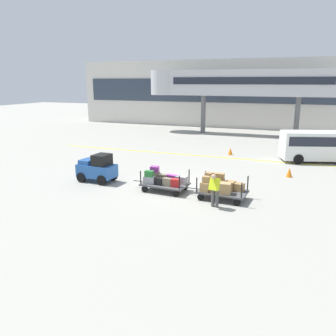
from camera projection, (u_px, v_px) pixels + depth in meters
name	position (u px, v px, depth m)	size (l,w,h in m)	color
ground_plane	(176.00, 187.00, 18.24)	(120.00, 120.00, 0.00)	#9E9B91
apron_lead_line	(186.00, 155.00, 26.36)	(21.88, 0.20, 0.01)	yellow
terminal_building	(251.00, 94.00, 40.76)	(44.07, 2.51, 8.02)	beige
jet_bridge	(233.00, 83.00, 35.40)	(19.49, 3.00, 6.62)	#B7B7BC
baggage_tug	(97.00, 168.00, 19.13)	(2.16, 1.34, 1.58)	#2659A5
baggage_cart_lead	(164.00, 181.00, 17.54)	(3.04, 1.54, 1.16)	#4C4C4F
baggage_cart_middle	(220.00, 187.00, 16.37)	(3.04, 1.54, 1.17)	#4C4C4F
baggage_handler	(215.00, 189.00, 15.14)	(0.49, 0.50, 1.56)	#4C4C4C
shuttle_van	(318.00, 144.00, 23.84)	(5.15, 3.23, 2.10)	white
safety_cone_near	(230.00, 151.00, 26.29)	(0.36, 0.36, 0.55)	orange
safety_cone_far	(289.00, 172.00, 20.15)	(0.36, 0.36, 0.55)	orange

